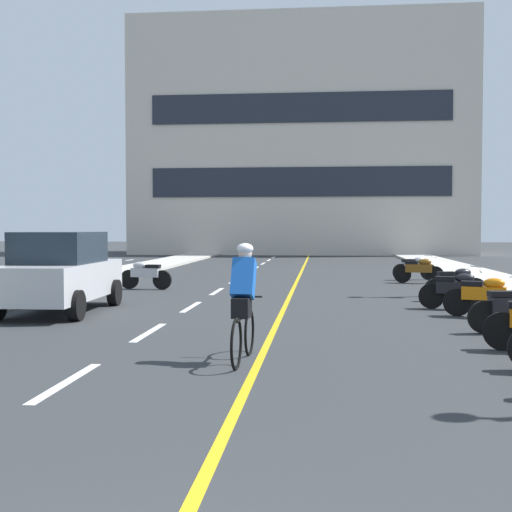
% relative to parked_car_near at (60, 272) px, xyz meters
% --- Properties ---
extents(ground_plane, '(140.00, 140.00, 0.00)m').
position_rel_parked_car_near_xyz_m(ground_plane, '(4.76, 8.28, -0.92)').
color(ground_plane, '#2D3033').
extents(curb_left, '(2.40, 72.00, 0.12)m').
position_rel_parked_car_near_xyz_m(curb_left, '(-2.44, 11.28, -0.86)').
color(curb_left, '#B7B2A8').
rests_on(curb_left, ground).
extents(curb_right, '(2.40, 72.00, 0.12)m').
position_rel_parked_car_near_xyz_m(curb_right, '(11.96, 11.28, -0.86)').
color(curb_right, '#B7B2A8').
rests_on(curb_right, ground).
extents(lane_dash_1, '(0.14, 2.20, 0.01)m').
position_rel_parked_car_near_xyz_m(lane_dash_1, '(2.76, -6.72, -0.91)').
color(lane_dash_1, silver).
rests_on(lane_dash_1, ground).
extents(lane_dash_2, '(0.14, 2.20, 0.01)m').
position_rel_parked_car_near_xyz_m(lane_dash_2, '(2.76, -2.72, -0.91)').
color(lane_dash_2, silver).
rests_on(lane_dash_2, ground).
extents(lane_dash_3, '(0.14, 2.20, 0.01)m').
position_rel_parked_car_near_xyz_m(lane_dash_3, '(2.76, 1.28, -0.91)').
color(lane_dash_3, silver).
rests_on(lane_dash_3, ground).
extents(lane_dash_4, '(0.14, 2.20, 0.01)m').
position_rel_parked_car_near_xyz_m(lane_dash_4, '(2.76, 5.28, -0.91)').
color(lane_dash_4, silver).
rests_on(lane_dash_4, ground).
extents(lane_dash_5, '(0.14, 2.20, 0.01)m').
position_rel_parked_car_near_xyz_m(lane_dash_5, '(2.76, 9.28, -0.91)').
color(lane_dash_5, silver).
rests_on(lane_dash_5, ground).
extents(lane_dash_6, '(0.14, 2.20, 0.01)m').
position_rel_parked_car_near_xyz_m(lane_dash_6, '(2.76, 13.28, -0.91)').
color(lane_dash_6, silver).
rests_on(lane_dash_6, ground).
extents(lane_dash_7, '(0.14, 2.20, 0.01)m').
position_rel_parked_car_near_xyz_m(lane_dash_7, '(2.76, 17.28, -0.91)').
color(lane_dash_7, silver).
rests_on(lane_dash_7, ground).
extents(lane_dash_8, '(0.14, 2.20, 0.01)m').
position_rel_parked_car_near_xyz_m(lane_dash_8, '(2.76, 21.28, -0.91)').
color(lane_dash_8, silver).
rests_on(lane_dash_8, ground).
extents(lane_dash_9, '(0.14, 2.20, 0.01)m').
position_rel_parked_car_near_xyz_m(lane_dash_9, '(2.76, 25.28, -0.91)').
color(lane_dash_9, silver).
rests_on(lane_dash_9, ground).
extents(lane_dash_10, '(0.14, 2.20, 0.01)m').
position_rel_parked_car_near_xyz_m(lane_dash_10, '(2.76, 29.28, -0.91)').
color(lane_dash_10, silver).
rests_on(lane_dash_10, ground).
extents(lane_dash_11, '(0.14, 2.20, 0.01)m').
position_rel_parked_car_near_xyz_m(lane_dash_11, '(2.76, 33.28, -0.91)').
color(lane_dash_11, silver).
rests_on(lane_dash_11, ground).
extents(centre_line_yellow, '(0.12, 66.00, 0.01)m').
position_rel_parked_car_near_xyz_m(centre_line_yellow, '(5.01, 11.28, -0.91)').
color(centre_line_yellow, gold).
rests_on(centre_line_yellow, ground).
extents(office_building, '(24.64, 8.24, 17.03)m').
position_rel_parked_car_near_xyz_m(office_building, '(4.32, 36.34, 7.60)').
color(office_building, beige).
rests_on(office_building, ground).
extents(parked_car_near, '(2.01, 4.24, 1.82)m').
position_rel_parked_car_near_xyz_m(parked_car_near, '(0.00, 0.00, 0.00)').
color(parked_car_near, black).
rests_on(parked_car_near, ground).
extents(motorcycle_5, '(1.64, 0.80, 0.92)m').
position_rel_parked_car_near_xyz_m(motorcycle_5, '(9.35, -0.01, -0.44)').
color(motorcycle_5, black).
rests_on(motorcycle_5, ground).
extents(motorcycle_6, '(1.69, 0.61, 0.92)m').
position_rel_parked_car_near_xyz_m(motorcycle_6, '(9.04, 1.40, -0.44)').
color(motorcycle_6, black).
rests_on(motorcycle_6, ground).
extents(motorcycle_7, '(1.68, 0.67, 0.92)m').
position_rel_parked_car_near_xyz_m(motorcycle_7, '(9.40, 3.30, -0.44)').
color(motorcycle_7, black).
rests_on(motorcycle_7, ground).
extents(motorcycle_8, '(1.70, 0.60, 0.92)m').
position_rel_parked_car_near_xyz_m(motorcycle_8, '(0.41, 5.84, -0.44)').
color(motorcycle_8, black).
rests_on(motorcycle_8, ground).
extents(motorcycle_9, '(1.69, 0.61, 0.92)m').
position_rel_parked_car_near_xyz_m(motorcycle_9, '(9.24, 8.96, -0.44)').
color(motorcycle_9, black).
rests_on(motorcycle_9, ground).
extents(motorcycle_10, '(1.65, 0.77, 0.92)m').
position_rel_parked_car_near_xyz_m(motorcycle_10, '(9.30, 10.44, -0.44)').
color(motorcycle_10, black).
rests_on(motorcycle_10, ground).
extents(cyclist_rider, '(0.42, 1.77, 1.71)m').
position_rel_parked_car_near_xyz_m(cyclist_rider, '(4.78, -5.22, -0.03)').
color(cyclist_rider, black).
rests_on(cyclist_rider, ground).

